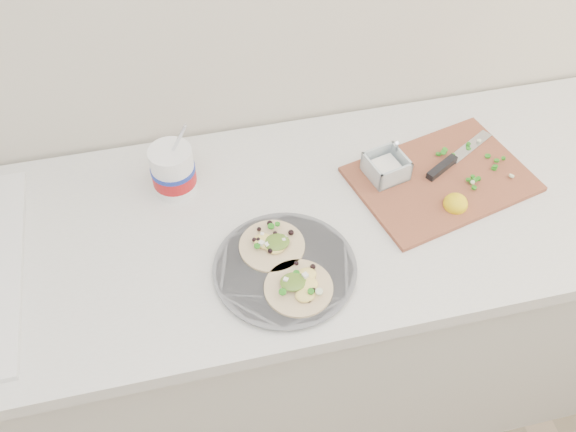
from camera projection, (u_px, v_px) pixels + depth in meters
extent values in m
cube|color=beige|center=(234.00, 330.00, 1.82)|extent=(2.40, 0.62, 0.86)
cube|color=silver|center=(223.00, 236.00, 1.46)|extent=(2.44, 0.66, 0.04)
cylinder|color=slate|center=(285.00, 269.00, 1.37)|extent=(0.29, 0.29, 0.01)
cylinder|color=slate|center=(285.00, 268.00, 1.37)|extent=(0.31, 0.31, 0.00)
cylinder|color=white|center=(173.00, 170.00, 1.49)|extent=(0.10, 0.10, 0.12)
cylinder|color=#AA1217|center=(174.00, 174.00, 1.50)|extent=(0.10, 0.10, 0.04)
cylinder|color=#192D99|center=(173.00, 169.00, 1.49)|extent=(0.10, 0.10, 0.01)
cube|color=brown|center=(441.00, 179.00, 1.55)|extent=(0.47, 0.37, 0.01)
cube|color=white|center=(386.00, 168.00, 1.53)|extent=(0.06, 0.06, 0.03)
ellipsoid|color=yellow|center=(456.00, 201.00, 1.47)|extent=(0.06, 0.06, 0.05)
cube|color=silver|center=(470.00, 147.00, 1.61)|extent=(0.14, 0.10, 0.00)
cube|color=black|center=(442.00, 167.00, 1.55)|extent=(0.09, 0.07, 0.02)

